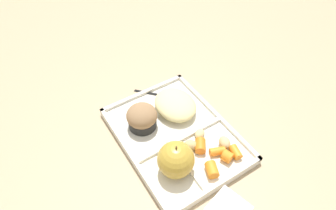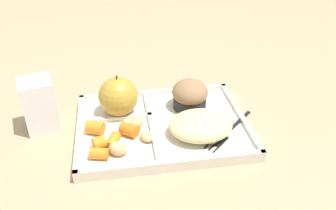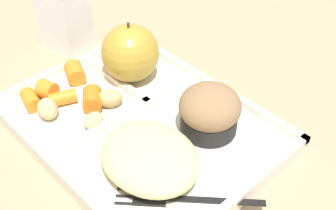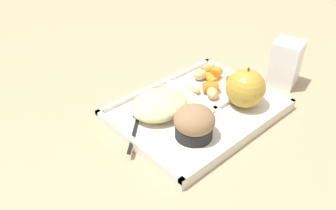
# 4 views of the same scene
# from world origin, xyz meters

# --- Properties ---
(ground) EXTENTS (6.00, 6.00, 0.00)m
(ground) POSITION_xyz_m (0.00, 0.00, 0.00)
(ground) COLOR tan
(lunch_tray) EXTENTS (0.33, 0.25, 0.02)m
(lunch_tray) POSITION_xyz_m (-0.00, 0.00, 0.01)
(lunch_tray) COLOR silver
(lunch_tray) RESTS_ON ground
(green_apple) EXTENTS (0.08, 0.08, 0.09)m
(green_apple) POSITION_xyz_m (-0.08, 0.05, 0.05)
(green_apple) COLOR #B79333
(green_apple) RESTS_ON lunch_tray
(bran_muffin) EXTENTS (0.08, 0.08, 0.06)m
(bran_muffin) POSITION_xyz_m (0.07, 0.05, 0.04)
(bran_muffin) COLOR black
(bran_muffin) RESTS_ON lunch_tray
(carrot_slice_diagonal) EXTENTS (0.04, 0.04, 0.03)m
(carrot_slice_diagonal) POSITION_xyz_m (-0.07, -0.02, 0.03)
(carrot_slice_diagonal) COLOR orange
(carrot_slice_diagonal) RESTS_ON lunch_tray
(carrot_slice_edge) EXTENTS (0.03, 0.03, 0.03)m
(carrot_slice_edge) POSITION_xyz_m (-0.12, -0.06, 0.03)
(carrot_slice_edge) COLOR orange
(carrot_slice_edge) RESTS_ON lunch_tray
(carrot_slice_center) EXTENTS (0.04, 0.03, 0.02)m
(carrot_slice_center) POSITION_xyz_m (-0.12, -0.08, 0.02)
(carrot_slice_center) COLOR orange
(carrot_slice_center) RESTS_ON lunch_tray
(carrot_slice_back) EXTENTS (0.03, 0.04, 0.02)m
(carrot_slice_back) POSITION_xyz_m (-0.10, -0.05, 0.02)
(carrot_slice_back) COLOR orange
(carrot_slice_back) RESTS_ON lunch_tray
(carrot_slice_large) EXTENTS (0.04, 0.04, 0.03)m
(carrot_slice_large) POSITION_xyz_m (-0.13, -0.01, 0.03)
(carrot_slice_large) COLOR orange
(carrot_slice_large) RESTS_ON lunch_tray
(potato_chunk_wedge) EXTENTS (0.04, 0.04, 0.03)m
(potato_chunk_wedge) POSITION_xyz_m (-0.09, -0.08, 0.03)
(potato_chunk_wedge) COLOR tan
(potato_chunk_wedge) RESTS_ON lunch_tray
(potato_chunk_small) EXTENTS (0.04, 0.04, 0.02)m
(potato_chunk_small) POSITION_xyz_m (-0.05, -0.01, 0.03)
(potato_chunk_small) COLOR tan
(potato_chunk_small) RESTS_ON lunch_tray
(potato_chunk_corner) EXTENTS (0.03, 0.04, 0.02)m
(potato_chunk_corner) POSITION_xyz_m (-0.04, -0.05, 0.02)
(potato_chunk_corner) COLOR tan
(potato_chunk_corner) RESTS_ON lunch_tray
(egg_noodle_pile) EXTENTS (0.12, 0.10, 0.04)m
(egg_noodle_pile) POSITION_xyz_m (0.07, -0.04, 0.03)
(egg_noodle_pile) COLOR beige
(egg_noodle_pile) RESTS_ON lunch_tray
(meatball_center) EXTENTS (0.03, 0.03, 0.03)m
(meatball_center) POSITION_xyz_m (0.08, -0.07, 0.03)
(meatball_center) COLOR brown
(meatball_center) RESTS_ON lunch_tray
(meatball_side) EXTENTS (0.03, 0.03, 0.03)m
(meatball_side) POSITION_xyz_m (0.05, -0.05, 0.03)
(meatball_side) COLOR brown
(meatball_side) RESTS_ON lunch_tray
(meatball_back) EXTENTS (0.04, 0.04, 0.04)m
(meatball_back) POSITION_xyz_m (0.10, -0.04, 0.03)
(meatball_back) COLOR #755B4C
(meatball_back) RESTS_ON lunch_tray
(plastic_fork) EXTENTS (0.13, 0.12, 0.00)m
(plastic_fork) POSITION_xyz_m (0.12, -0.05, 0.02)
(plastic_fork) COLOR black
(plastic_fork) RESTS_ON lunch_tray
(milk_carton) EXTENTS (0.07, 0.07, 0.11)m
(milk_carton) POSITION_xyz_m (-0.24, 0.05, 0.05)
(milk_carton) COLOR white
(milk_carton) RESTS_ON ground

